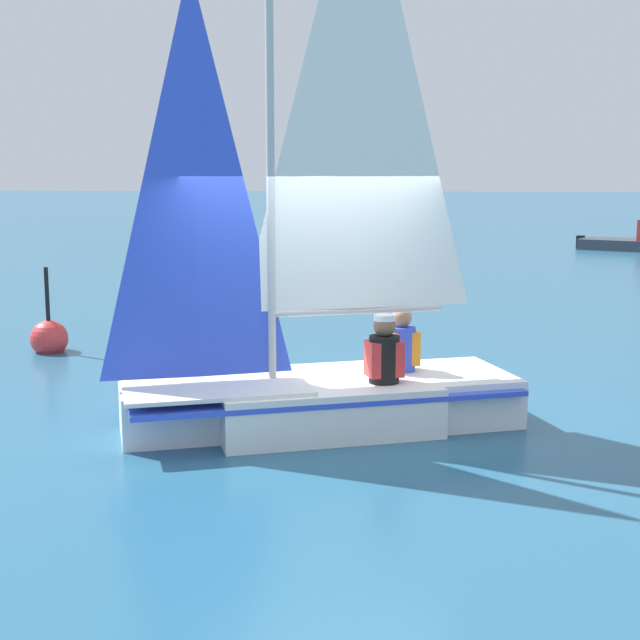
% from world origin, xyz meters
% --- Properties ---
extents(ground_plane, '(260.00, 260.00, 0.00)m').
position_xyz_m(ground_plane, '(0.00, 0.00, 0.00)').
color(ground_plane, '#235675').
extents(sailboat_main, '(2.83, 4.13, 5.80)m').
position_xyz_m(sailboat_main, '(0.00, -0.01, 0.79)').
color(sailboat_main, white).
rests_on(sailboat_main, ground_plane).
extents(sailor_helm, '(0.39, 0.41, 1.16)m').
position_xyz_m(sailor_helm, '(-0.07, -0.65, 0.63)').
color(sailor_helm, black).
rests_on(sailor_helm, ground_plane).
extents(sailor_crew, '(0.39, 0.41, 1.16)m').
position_xyz_m(sailor_crew, '(0.49, -0.79, 0.62)').
color(sailor_crew, black).
rests_on(sailor_crew, ground_plane).
extents(buoy_marker, '(0.54, 0.54, 1.30)m').
position_xyz_m(buoy_marker, '(3.32, 4.34, 0.20)').
color(buoy_marker, red).
rests_on(buoy_marker, ground_plane).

